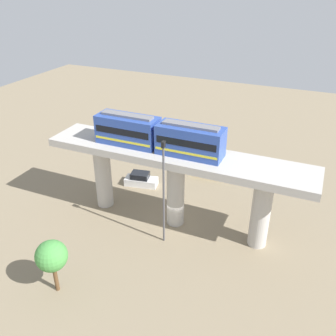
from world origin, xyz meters
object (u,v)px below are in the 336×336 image
parked_car_white (141,180)px  signal_post (164,190)px  train (158,135)px  parked_car_yellow (206,170)px  tree_near_viaduct (52,256)px

parked_car_white → signal_post: bearing=-151.7°
train → parked_car_yellow: size_ratio=3.14×
train → parked_car_white: size_ratio=3.04×
parked_car_yellow → parked_car_white: bearing=127.1°
tree_near_viaduct → train: bearing=-15.6°
train → tree_near_viaduct: bearing=164.4°
train → parked_car_yellow: 15.25m
tree_near_viaduct → signal_post: (9.90, -5.85, 2.37)m
train → parked_car_yellow: (11.82, -1.64, -9.51)m
parked_car_yellow → train: bearing=167.9°
parked_car_white → signal_post: (-9.14, -7.41, 5.45)m
parked_car_yellow → parked_car_white: same height
train → parked_car_yellow: train is taller
train → parked_car_white: 12.30m
signal_post → tree_near_viaduct: bearing=149.4°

